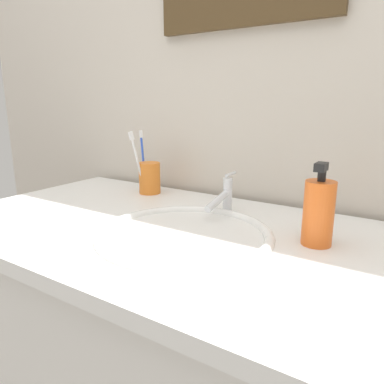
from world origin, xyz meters
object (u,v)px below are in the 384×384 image
toothbrush_blue (143,156)px  toothbrush_white (137,159)px  faucet (224,196)px  toothbrush_cup (150,178)px  soap_dispenser (319,212)px

toothbrush_blue → toothbrush_white: size_ratio=0.99×
faucet → toothbrush_white: toothbrush_white is taller
toothbrush_cup → toothbrush_blue: size_ratio=0.51×
toothbrush_cup → toothbrush_blue: bearing=158.2°
toothbrush_blue → faucet: bearing=-13.5°
toothbrush_white → soap_dispenser: (0.57, -0.11, -0.04)m
faucet → soap_dispenser: (0.25, -0.08, 0.02)m
toothbrush_blue → toothbrush_cup: bearing=-21.8°
faucet → toothbrush_cup: bearing=167.6°
toothbrush_cup → toothbrush_blue: 0.08m
toothbrush_blue → soap_dispenser: (0.59, -0.16, -0.04)m
toothbrush_white → faucet: bearing=-4.5°
faucet → soap_dispenser: soap_dispenser is taller
toothbrush_white → soap_dispenser: 0.58m
faucet → toothbrush_blue: size_ratio=0.77×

